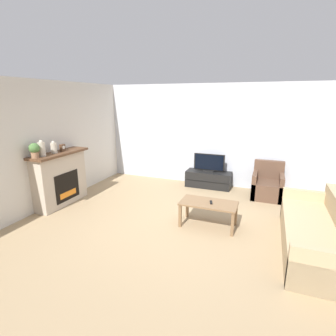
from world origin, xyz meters
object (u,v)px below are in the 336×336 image
Objects in this scene: tv_stand at (208,179)px; couch at (317,235)px; armchair at (267,186)px; fireplace at (60,178)px; mantel_clock at (62,148)px; coffee_table at (209,206)px; remote at (211,202)px; mantel_vase_centre_left at (54,148)px; potted_plant at (34,150)px; tv at (209,164)px; mantel_vase_left at (42,149)px.

couch is at bearing -46.69° from tv_stand.
armchair is at bearing 109.53° from couch.
mantel_clock is (0.02, 0.14, 0.66)m from fireplace.
remote is at bearing 0.26° from coffee_table.
mantel_vase_centre_left is 1.77× the size of mantel_clock.
fireplace is 0.61× the size of couch.
couch is (5.07, -0.20, -1.00)m from mantel_clock.
potted_plant is at bearing -88.38° from fireplace.
potted_plant is 0.36× the size of tv.
mantel_vase_centre_left reaches higher than couch.
coffee_table is at bearing 173.72° from couch.
tv reaches higher than armchair.
mantel_vase_centre_left is at bearing -90.18° from mantel_clock.
couch is (5.07, 0.05, -1.05)m from mantel_vase_centre_left.
tv_stand is 1.46× the size of tv.
couch is at bearing 0.58° from mantel_vase_centre_left.
armchair is at bearing -8.42° from tv.
couch is (2.26, -2.39, -0.38)m from tv.
tv is at bearing 171.58° from armchair.
remote is (0.53, -2.20, -0.17)m from tv.
mantel_vase_centre_left is 3.78m from tv.
coffee_table is at bearing -116.74° from armchair.
mantel_vase_left reaches higher than armchair.
mantel_vase_centre_left is 0.26× the size of coffee_table.
armchair is 2.22m from coffee_table.
fireplace is 0.72m from mantel_vase_centre_left.
mantel_vase_centre_left is 3.43m from coffee_table.
couch is (1.72, -0.19, -0.21)m from remote.
tv is (2.81, 2.44, -0.66)m from mantel_vase_centre_left.
mantel_vase_centre_left is (-0.00, 0.32, -0.03)m from mantel_vase_left.
fireplace is 9.08× the size of remote.
mantel_vase_left is 4.10m from tv_stand.
remote is (0.53, -2.20, 0.26)m from tv_stand.
mantel_clock is at bearing -141.98° from tv_stand.
couch is at bearing -2.21° from mantel_clock.
mantel_vase_centre_left is at bearing 90.00° from mantel_vase_left.
fireplace reaches higher than tv_stand.
mantel_vase_centre_left is at bearing -139.00° from tv_stand.
fireplace is at bearing 99.10° from mantel_vase_centre_left.
fireplace is 0.68m from mantel_clock.
mantel_clock is (0.00, 0.56, -0.08)m from mantel_vase_left.
tv is 2.26m from coffee_table.
potted_plant reaches higher than tv.
fireplace is at bearing -140.41° from tv_stand.
tv is at bearing 40.98° from mantel_vase_centre_left.
potted_plant is (-0.00, -0.74, 0.09)m from mantel_clock.
mantel_vase_left is at bearing -135.54° from tv.
mantel_vase_left is at bearing -135.52° from tv_stand.
remote is 1.75m from couch.
fireplace is 9.39× the size of mantel_clock.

